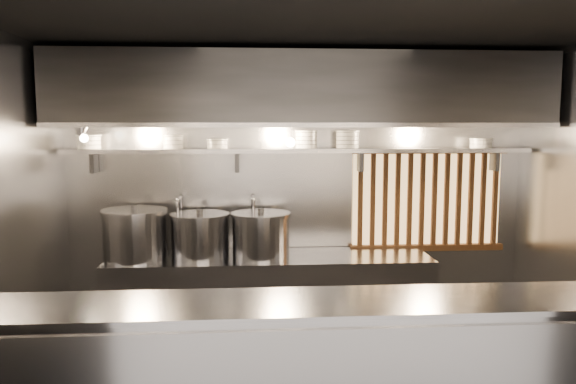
{
  "coord_description": "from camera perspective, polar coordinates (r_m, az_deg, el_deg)",
  "views": [
    {
      "loc": [
        -0.49,
        -4.01,
        2.11
      ],
      "look_at": [
        -0.17,
        0.55,
        1.57
      ],
      "focal_mm": 35.0,
      "sensor_mm": 36.0,
      "label": 1
    }
  ],
  "objects": [
    {
      "name": "ceiling",
      "position": [
        4.1,
        3.03,
        16.36
      ],
      "size": [
        4.5,
        4.5,
        0.0
      ],
      "primitive_type": "plane",
      "rotation": [
        3.14,
        0.0,
        0.0
      ],
      "color": "black",
      "rests_on": "wall_back"
    },
    {
      "name": "wall_back",
      "position": [
        5.58,
        1.04,
        -0.6
      ],
      "size": [
        4.5,
        0.0,
        4.5
      ],
      "primitive_type": "plane",
      "rotation": [
        1.57,
        0.0,
        0.0
      ],
      "color": "gray",
      "rests_on": "floor"
    },
    {
      "name": "cooking_bench",
      "position": [
        5.41,
        -1.85,
        -11.17
      ],
      "size": [
        3.0,
        0.7,
        0.9
      ],
      "primitive_type": "cube",
      "color": "#9C9CA1",
      "rests_on": "floor"
    },
    {
      "name": "bowl_shelf",
      "position": [
        5.36,
        1.22,
        4.24
      ],
      "size": [
        4.4,
        0.34,
        0.04
      ],
      "primitive_type": "cube",
      "color": "#9C9CA1",
      "rests_on": "wall_back"
    },
    {
      "name": "exhaust_hood",
      "position": [
        5.15,
        1.47,
        10.2
      ],
      "size": [
        4.4,
        0.81,
        0.65
      ],
      "color": "#2D2D30",
      "rests_on": "ceiling"
    },
    {
      "name": "wood_screen",
      "position": [
        5.8,
        13.98,
        -0.72
      ],
      "size": [
        1.56,
        0.09,
        1.04
      ],
      "color": "#FFC472",
      "rests_on": "wall_back"
    },
    {
      "name": "faucet_left",
      "position": [
        5.48,
        -10.91,
        -1.85
      ],
      "size": [
        0.04,
        0.3,
        0.5
      ],
      "color": "silver",
      "rests_on": "wall_back"
    },
    {
      "name": "faucet_right",
      "position": [
        5.44,
        -3.56,
        -1.8
      ],
      "size": [
        0.04,
        0.3,
        0.5
      ],
      "color": "silver",
      "rests_on": "wall_back"
    },
    {
      "name": "heat_lamp",
      "position": [
        5.06,
        -20.27,
        5.8
      ],
      "size": [
        0.25,
        0.35,
        0.2
      ],
      "color": "#9C9CA1",
      "rests_on": "exhaust_hood"
    },
    {
      "name": "pendant_bulb",
      "position": [
        5.23,
        0.25,
        5.08
      ],
      "size": [
        0.09,
        0.09,
        0.19
      ],
      "color": "#2D2D30",
      "rests_on": "exhaust_hood"
    },
    {
      "name": "stock_pot_left",
      "position": [
        5.31,
        -15.3,
        -4.16
      ],
      "size": [
        0.67,
        0.67,
        0.5
      ],
      "rotation": [
        0.0,
        0.0,
        0.13
      ],
      "color": "#9C9CA1",
      "rests_on": "cooking_bench"
    },
    {
      "name": "stock_pot_mid",
      "position": [
        5.28,
        -8.94,
        -4.35
      ],
      "size": [
        0.72,
        0.72,
        0.45
      ],
      "rotation": [
        0.0,
        0.0,
        0.37
      ],
      "color": "#9C9CA1",
      "rests_on": "cooking_bench"
    },
    {
      "name": "stock_pot_right",
      "position": [
        5.23,
        -2.77,
        -4.33
      ],
      "size": [
        0.6,
        0.6,
        0.45
      ],
      "rotation": [
        0.0,
        0.0,
        0.07
      ],
      "color": "#9C9CA1",
      "rests_on": "cooking_bench"
    },
    {
      "name": "bowl_stack_0",
      "position": [
        5.54,
        -19.56,
        4.82
      ],
      "size": [
        0.23,
        0.23,
        0.13
      ],
      "color": "white",
      "rests_on": "bowl_shelf"
    },
    {
      "name": "bowl_stack_1",
      "position": [
        5.38,
        -11.58,
        5.03
      ],
      "size": [
        0.2,
        0.2,
        0.13
      ],
      "color": "white",
      "rests_on": "bowl_shelf"
    },
    {
      "name": "bowl_stack_2",
      "position": [
        5.35,
        -7.2,
        4.9
      ],
      "size": [
        0.21,
        0.21,
        0.09
      ],
      "color": "white",
      "rests_on": "bowl_shelf"
    },
    {
      "name": "bowl_stack_3",
      "position": [
        5.37,
        1.87,
        5.36
      ],
      "size": [
        0.22,
        0.22,
        0.17
      ],
      "color": "white",
      "rests_on": "bowl_shelf"
    },
    {
      "name": "bowl_stack_4",
      "position": [
        5.42,
        6.05,
        5.34
      ],
      "size": [
        0.23,
        0.23,
        0.17
      ],
      "color": "white",
      "rests_on": "bowl_shelf"
    },
    {
      "name": "bowl_stack_5",
      "position": [
        5.8,
        19.02,
        4.73
      ],
      "size": [
        0.22,
        0.22,
        0.09
      ],
      "color": "white",
      "rests_on": "bowl_shelf"
    }
  ]
}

